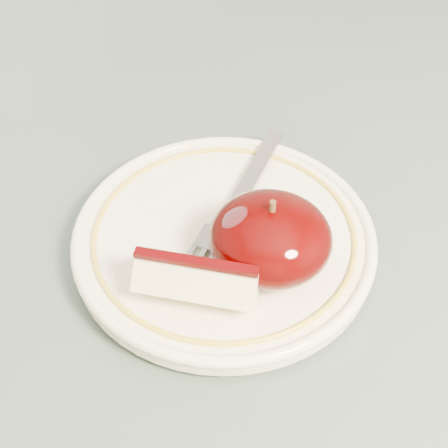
# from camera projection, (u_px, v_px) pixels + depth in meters

# --- Properties ---
(table) EXTENTS (0.90, 0.90, 0.75)m
(table) POSITION_uv_depth(u_px,v_px,m) (113.00, 281.00, 0.55)
(table) COLOR brown
(table) RESTS_ON ground
(plate) EXTENTS (0.22, 0.22, 0.02)m
(plate) POSITION_uv_depth(u_px,v_px,m) (224.00, 237.00, 0.45)
(plate) COLOR white
(plate) RESTS_ON table
(apple_half) EXTENTS (0.08, 0.08, 0.06)m
(apple_half) POSITION_uv_depth(u_px,v_px,m) (270.00, 238.00, 0.41)
(apple_half) COLOR black
(apple_half) RESTS_ON plate
(apple_wedge) EXTENTS (0.08, 0.04, 0.04)m
(apple_wedge) POSITION_uv_depth(u_px,v_px,m) (197.00, 280.00, 0.40)
(apple_wedge) COLOR beige
(apple_wedge) RESTS_ON plate
(fork) EXTENTS (0.06, 0.18, 0.00)m
(fork) POSITION_uv_depth(u_px,v_px,m) (235.00, 206.00, 0.46)
(fork) COLOR #92949A
(fork) RESTS_ON plate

